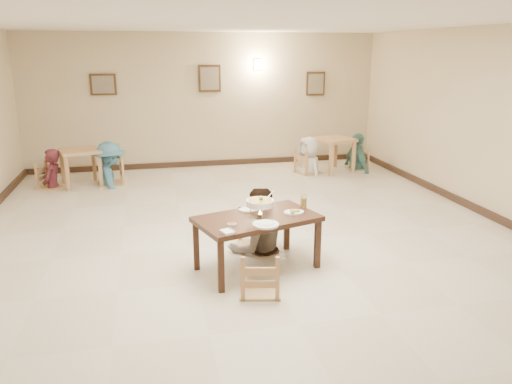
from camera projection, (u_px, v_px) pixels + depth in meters
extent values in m
plane|color=beige|center=(252.00, 243.00, 7.02)|extent=(10.00, 10.00, 0.00)
plane|color=white|center=(251.00, 18.00, 6.20)|extent=(10.00, 10.00, 0.00)
plane|color=beige|center=(206.00, 101.00, 11.30)|extent=(10.00, 0.00, 10.00)
cube|color=#312016|center=(207.00, 163.00, 11.67)|extent=(8.00, 0.06, 0.12)
cube|color=#312016|center=(498.00, 219.00, 7.83)|extent=(0.06, 10.00, 0.12)
cube|color=#3C2614|center=(103.00, 85.00, 10.70)|extent=(0.55, 0.03, 0.45)
cube|color=gray|center=(103.00, 85.00, 10.68)|extent=(0.45, 0.01, 0.37)
cube|color=#3C2614|center=(210.00, 78.00, 11.15)|extent=(0.50, 0.03, 0.60)
cube|color=gray|center=(210.00, 79.00, 11.13)|extent=(0.41, 0.01, 0.49)
cube|color=#3C2614|center=(316.00, 84.00, 11.71)|extent=(0.45, 0.03, 0.55)
cube|color=gray|center=(316.00, 84.00, 11.69)|extent=(0.37, 0.01, 0.45)
cube|color=#FFD88C|center=(258.00, 64.00, 11.30)|extent=(0.16, 0.05, 0.22)
cube|color=#3C2114|center=(257.00, 219.00, 6.03)|extent=(1.62, 1.21, 0.06)
cube|color=#3C2114|center=(221.00, 266.00, 5.52)|extent=(0.07, 0.07, 0.62)
cube|color=#3C2114|center=(317.00, 244.00, 6.15)|extent=(0.07, 0.07, 0.62)
cube|color=#3C2114|center=(196.00, 246.00, 6.10)|extent=(0.07, 0.07, 0.62)
cube|color=#3C2114|center=(287.00, 227.00, 6.73)|extent=(0.07, 0.07, 0.62)
cube|color=tan|center=(255.00, 216.00, 6.77)|extent=(0.46, 0.46, 0.05)
cube|color=tan|center=(260.00, 256.00, 5.48)|extent=(0.45, 0.45, 0.05)
imported|color=gray|center=(258.00, 188.00, 6.58)|extent=(0.93, 0.78, 1.72)
torus|color=silver|center=(260.00, 206.00, 5.98)|extent=(0.26, 0.26, 0.01)
cylinder|color=silver|center=(260.00, 215.00, 6.01)|extent=(0.07, 0.07, 0.04)
cone|color=#FFA526|center=(260.00, 211.00, 6.00)|extent=(0.04, 0.04, 0.06)
cylinder|color=white|center=(260.00, 203.00, 5.97)|extent=(0.33, 0.33, 0.07)
cylinder|color=#AE7A28|center=(260.00, 200.00, 5.96)|extent=(0.29, 0.29, 0.02)
sphere|color=#2D7223|center=(261.00, 199.00, 5.95)|extent=(0.05, 0.05, 0.05)
cylinder|color=silver|center=(269.00, 196.00, 6.04)|extent=(0.15, 0.10, 0.11)
cylinder|color=silver|center=(267.00, 209.00, 6.07)|extent=(0.01, 0.01, 0.15)
cylinder|color=silver|center=(251.00, 211.00, 6.03)|extent=(0.01, 0.01, 0.15)
cylinder|color=silver|center=(262.00, 214.00, 5.89)|extent=(0.01, 0.01, 0.15)
cylinder|color=white|center=(249.00, 210.00, 6.25)|extent=(0.26, 0.26, 0.02)
ellipsoid|color=white|center=(249.00, 209.00, 6.25)|extent=(0.17, 0.14, 0.06)
cylinder|color=white|center=(266.00, 225.00, 5.72)|extent=(0.30, 0.30, 0.02)
ellipsoid|color=white|center=(266.00, 224.00, 5.72)|extent=(0.20, 0.17, 0.07)
cylinder|color=white|center=(294.00, 212.00, 6.15)|extent=(0.25, 0.25, 0.02)
sphere|color=#2D7223|center=(293.00, 212.00, 6.07)|extent=(0.04, 0.04, 0.04)
cylinder|color=white|center=(232.00, 224.00, 5.74)|extent=(0.10, 0.10, 0.02)
cylinder|color=#963418|center=(232.00, 223.00, 5.74)|extent=(0.08, 0.08, 0.01)
cube|color=white|center=(227.00, 232.00, 5.48)|extent=(0.16, 0.18, 0.03)
cube|color=silver|center=(230.00, 230.00, 5.56)|extent=(0.06, 0.16, 0.01)
cube|color=silver|center=(233.00, 230.00, 5.57)|extent=(0.06, 0.16, 0.01)
cylinder|color=white|center=(304.00, 201.00, 6.37)|extent=(0.08, 0.08, 0.16)
cylinder|color=gold|center=(304.00, 202.00, 6.37)|extent=(0.07, 0.07, 0.12)
cube|color=tan|center=(80.00, 151.00, 9.81)|extent=(0.91, 0.91, 0.06)
cube|color=tan|center=(68.00, 174.00, 9.51)|extent=(0.07, 0.07, 0.67)
cube|color=tan|center=(101.00, 170.00, 9.79)|extent=(0.07, 0.07, 0.67)
cube|color=tan|center=(63.00, 168.00, 10.02)|extent=(0.07, 0.07, 0.67)
cube|color=tan|center=(94.00, 164.00, 10.31)|extent=(0.07, 0.07, 0.67)
cube|color=tan|center=(334.00, 140.00, 10.97)|extent=(0.94, 0.94, 0.06)
cube|color=tan|center=(331.00, 160.00, 10.66)|extent=(0.07, 0.07, 0.69)
cube|color=tan|center=(353.00, 157.00, 10.97)|extent=(0.07, 0.07, 0.69)
cube|color=tan|center=(314.00, 155.00, 11.18)|extent=(0.07, 0.07, 0.69)
cube|color=tan|center=(335.00, 152.00, 11.49)|extent=(0.07, 0.07, 0.69)
cube|color=tan|center=(51.00, 166.00, 9.69)|extent=(0.45, 0.45, 0.05)
cube|color=tan|center=(109.00, 161.00, 9.95)|extent=(0.49, 0.49, 0.05)
cube|color=tan|center=(309.00, 152.00, 10.88)|extent=(0.47, 0.47, 0.05)
cube|color=tan|center=(357.00, 151.00, 11.22)|extent=(0.43, 0.43, 0.05)
imported|color=#531E28|center=(49.00, 149.00, 9.60)|extent=(0.48, 0.63, 1.55)
imported|color=teal|center=(108.00, 142.00, 9.84)|extent=(0.96, 1.26, 1.73)
imported|color=silver|center=(309.00, 137.00, 10.79)|extent=(0.73, 0.91, 1.62)
imported|color=teal|center=(358.00, 133.00, 11.11)|extent=(0.51, 1.01, 1.66)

